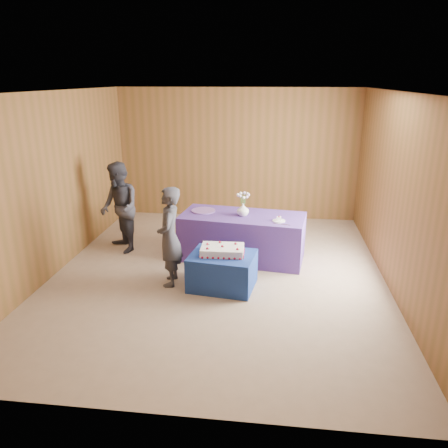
% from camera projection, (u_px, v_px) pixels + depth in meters
% --- Properties ---
extents(ground, '(6.00, 6.00, 0.00)m').
position_uv_depth(ground, '(218.00, 274.00, 6.73)').
color(ground, gray).
rests_on(ground, ground).
extents(room_shell, '(5.04, 6.04, 2.72)m').
position_uv_depth(room_shell, '(218.00, 158.00, 6.16)').
color(room_shell, brown).
rests_on(room_shell, ground).
extents(cake_table, '(0.99, 0.82, 0.50)m').
position_uv_depth(cake_table, '(222.00, 271.00, 6.25)').
color(cake_table, navy).
rests_on(cake_table, ground).
extents(serving_table, '(2.10, 1.15, 0.75)m').
position_uv_depth(serving_table, '(242.00, 237.00, 7.23)').
color(serving_table, '#4E2E7E').
rests_on(serving_table, ground).
extents(sheet_cake, '(0.64, 0.45, 0.15)m').
position_uv_depth(sheet_cake, '(222.00, 250.00, 6.18)').
color(sheet_cake, silver).
rests_on(sheet_cake, cake_table).
extents(vase, '(0.20, 0.20, 0.20)m').
position_uv_depth(vase, '(243.00, 210.00, 7.05)').
color(vase, silver).
rests_on(vase, serving_table).
extents(flower_spray, '(0.21, 0.21, 0.16)m').
position_uv_depth(flower_spray, '(243.00, 195.00, 6.97)').
color(flower_spray, '#285E25').
rests_on(flower_spray, vase).
extents(platter, '(0.53, 0.53, 0.02)m').
position_uv_depth(platter, '(203.00, 211.00, 7.31)').
color(platter, '#7B53A6').
rests_on(platter, serving_table).
extents(plate, '(0.26, 0.26, 0.01)m').
position_uv_depth(plate, '(279.00, 221.00, 6.81)').
color(plate, silver).
rests_on(plate, serving_table).
extents(cake_slice, '(0.07, 0.06, 0.08)m').
position_uv_depth(cake_slice, '(279.00, 218.00, 6.79)').
color(cake_slice, silver).
rests_on(cake_slice, plate).
extents(knife, '(0.26, 0.09, 0.00)m').
position_uv_depth(knife, '(282.00, 224.00, 6.66)').
color(knife, '#ADACB0').
rests_on(knife, serving_table).
extents(guest_left, '(0.41, 0.57, 1.45)m').
position_uv_depth(guest_left, '(169.00, 237.00, 6.20)').
color(guest_left, '#33333C').
rests_on(guest_left, ground).
extents(guest_right, '(0.93, 0.96, 1.55)m').
position_uv_depth(guest_right, '(119.00, 208.00, 7.41)').
color(guest_right, '#2F2F38').
rests_on(guest_right, ground).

